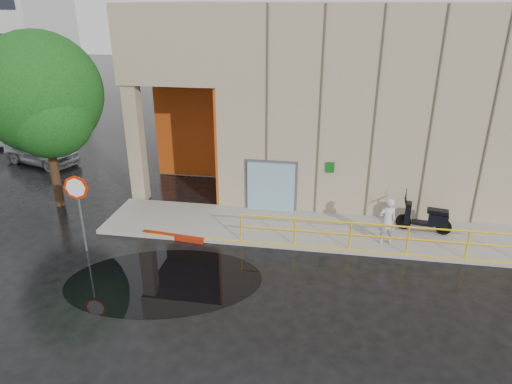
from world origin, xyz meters
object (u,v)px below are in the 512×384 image
red_curb (173,237)px  car_a (41,150)px  scooter (426,210)px  car_c (38,135)px  stop_sign (78,198)px  person (387,221)px  tree_near (43,99)px

red_curb → car_a: car_a is taller
scooter → car_c: bearing=168.6°
scooter → stop_sign: size_ratio=0.71×
red_curb → car_c: size_ratio=0.59×
person → red_curb: size_ratio=0.72×
stop_sign → car_a: (-6.91, 8.23, -1.30)m
scooter → stop_sign: stop_sign is taller
red_curb → car_a: bearing=144.3°
scooter → car_c: size_ratio=0.49×
scooter → tree_near: bearing=-170.6°
red_curb → scooter: bearing=11.3°
stop_sign → car_c: 14.66m
person → scooter: bearing=-157.9°
stop_sign → car_a: 10.82m
stop_sign → car_a: bearing=149.1°
person → red_curb: 7.68m
scooter → car_c: (-20.96, 8.20, -0.43)m
red_curb → tree_near: bearing=160.6°
red_curb → tree_near: (-5.58, 1.97, 4.48)m
scooter → car_a: bearing=174.8°
car_a → car_c: bearing=54.2°
scooter → car_a: size_ratio=0.46×
car_a → person: bearing=-91.7°
tree_near → car_c: bearing=128.0°
scooter → stop_sign: (-11.79, -3.14, 1.01)m
car_a → tree_near: size_ratio=0.61×
stop_sign → scooter: bearing=34.0°
stop_sign → tree_near: bearing=150.2°
car_a → scooter: bearing=-87.1°
car_a → tree_near: (4.02, -4.93, 3.84)m
scooter → red_curb: scooter is taller
car_c → tree_near: size_ratio=0.57×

